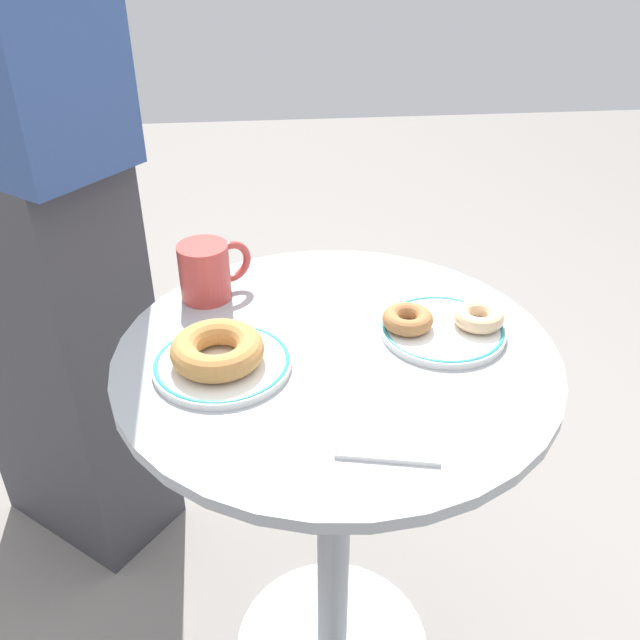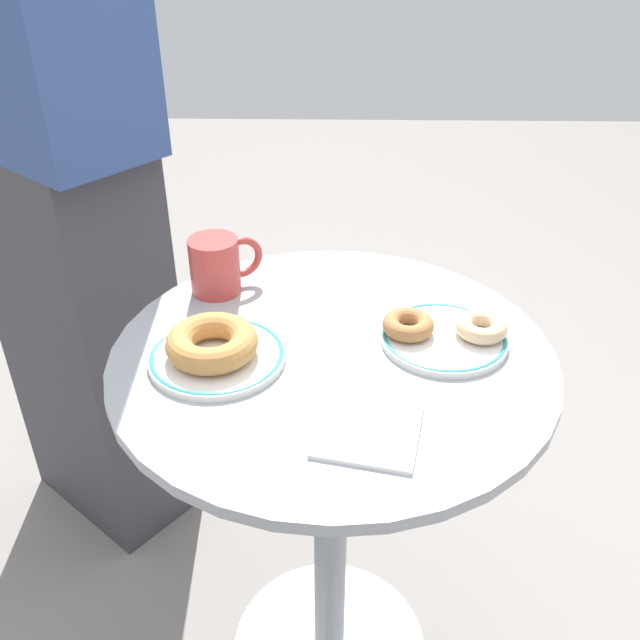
% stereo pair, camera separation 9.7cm
% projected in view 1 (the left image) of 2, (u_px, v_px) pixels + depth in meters
% --- Properties ---
extents(cafe_table, '(0.62, 0.62, 0.71)m').
position_uv_depth(cafe_table, '(334.00, 479.00, 1.11)').
color(cafe_table, '#999EA3').
rests_on(cafe_table, ground).
extents(plate_left, '(0.19, 0.19, 0.01)m').
position_uv_depth(plate_left, '(222.00, 363.00, 0.94)').
color(plate_left, white).
rests_on(plate_left, cafe_table).
extents(plate_right, '(0.18, 0.18, 0.01)m').
position_uv_depth(plate_right, '(443.00, 330.00, 1.01)').
color(plate_right, white).
rests_on(plate_right, cafe_table).
extents(donut_old_fashioned, '(0.17, 0.17, 0.04)m').
position_uv_depth(donut_old_fashioned, '(217.00, 350.00, 0.93)').
color(donut_old_fashioned, '#BC7F42').
rests_on(donut_old_fashioned, plate_left).
extents(donut_glazed, '(0.10, 0.10, 0.02)m').
position_uv_depth(donut_glazed, '(478.00, 317.00, 1.01)').
color(donut_glazed, '#E0B789').
rests_on(donut_glazed, plate_right).
extents(donut_cinnamon, '(0.10, 0.10, 0.02)m').
position_uv_depth(donut_cinnamon, '(408.00, 319.00, 1.00)').
color(donut_cinnamon, '#A36B3D').
rests_on(donut_cinnamon, plate_right).
extents(paper_napkin, '(0.14, 0.15, 0.01)m').
position_uv_depth(paper_napkin, '(389.00, 425.00, 0.84)').
color(paper_napkin, white).
rests_on(paper_napkin, cafe_table).
extents(coffee_mug, '(0.11, 0.08, 0.09)m').
position_uv_depth(coffee_mug, '(207.00, 271.00, 1.08)').
color(coffee_mug, '#B73D38').
rests_on(coffee_mug, cafe_table).
extents(person_figure, '(0.46, 0.43, 1.69)m').
position_uv_depth(person_figure, '(17.00, 174.00, 1.22)').
color(person_figure, '#3D3D42').
rests_on(person_figure, ground).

